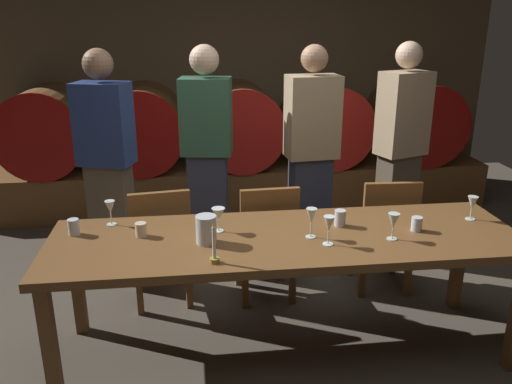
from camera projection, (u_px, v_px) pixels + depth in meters
name	position (u px, v px, depth m)	size (l,w,h in m)	color
ground_plane	(273.00, 341.00, 3.32)	(7.50, 7.50, 0.00)	#4C443A
back_wall	(232.00, 76.00, 5.81)	(5.77, 0.24, 2.62)	brown
barrel_shelf	(237.00, 183.00, 5.65)	(5.19, 0.90, 0.46)	brown
wine_barrel_far_left	(49.00, 129.00, 5.22)	(0.84, 0.94, 0.84)	brown
wine_barrel_left	(143.00, 126.00, 5.33)	(0.84, 0.94, 0.84)	brown
wine_barrel_center	(239.00, 124.00, 5.44)	(0.84, 0.94, 0.84)	brown
wine_barrel_right	(324.00, 122.00, 5.54)	(0.84, 0.94, 0.84)	brown
wine_barrel_far_right	(413.00, 120.00, 5.66)	(0.84, 0.94, 0.84)	brown
dining_table	(286.00, 247.00, 3.02)	(2.71, 0.81, 0.76)	brown
chair_left	(161.00, 241.00, 3.59)	(0.45, 0.45, 0.88)	brown
chair_center	(267.00, 237.00, 3.66)	(0.42, 0.42, 0.88)	brown
chair_right	(385.00, 230.00, 3.79)	(0.42, 0.42, 0.88)	brown
guest_far_left	(108.00, 167.00, 3.85)	(0.43, 0.34, 1.75)	brown
guest_center_left	(207.00, 158.00, 4.04)	(0.41, 0.30, 1.76)	#33384C
guest_center_right	(311.00, 161.00, 3.97)	(0.40, 0.27, 1.77)	#33384C
guest_far_right	(400.00, 151.00, 4.24)	(0.44, 0.36, 1.77)	brown
candle_center	(214.00, 251.00, 2.66)	(0.05, 0.05, 0.22)	olive
pitcher	(206.00, 230.00, 2.88)	(0.11, 0.11, 0.16)	silver
wine_glass_far_left	(110.00, 208.00, 3.12)	(0.06, 0.06, 0.15)	silver
wine_glass_left	(218.00, 215.00, 3.03)	(0.08, 0.08, 0.14)	white
wine_glass_center_left	(311.00, 217.00, 2.94)	(0.06, 0.06, 0.17)	silver
wine_glass_center_right	(329.00, 225.00, 2.85)	(0.06, 0.06, 0.17)	white
wine_glass_right	(393.00, 222.00, 2.92)	(0.07, 0.07, 0.16)	silver
wine_glass_far_right	(472.00, 204.00, 3.21)	(0.06, 0.06, 0.15)	silver
cup_far_left	(74.00, 227.00, 3.00)	(0.07, 0.07, 0.09)	silver
cup_center_left	(141.00, 230.00, 2.98)	(0.07, 0.07, 0.08)	beige
cup_center_right	(340.00, 218.00, 3.13)	(0.07, 0.07, 0.10)	silver
cup_far_right	(417.00, 224.00, 3.06)	(0.06, 0.06, 0.09)	silver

